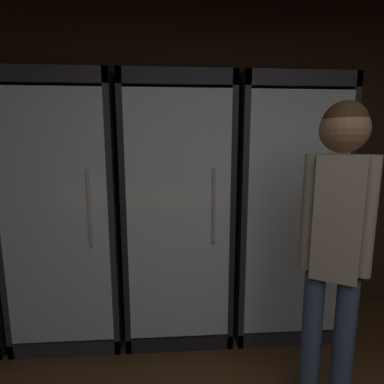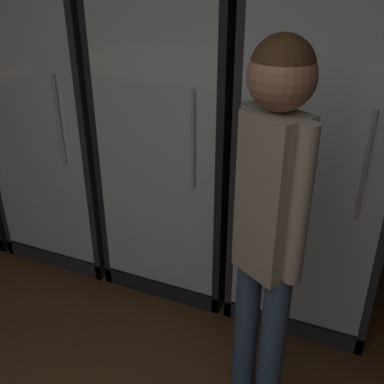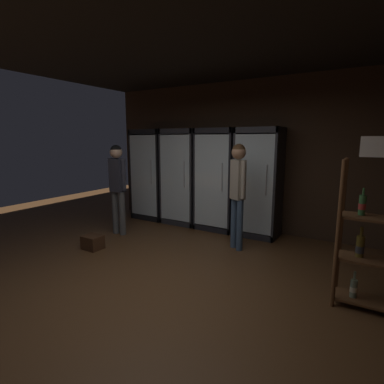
{
  "view_description": "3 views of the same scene",
  "coord_description": "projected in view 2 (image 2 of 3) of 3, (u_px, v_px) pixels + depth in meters",
  "views": [
    {
      "loc": [
        -0.47,
        0.56,
        1.46
      ],
      "look_at": [
        -0.34,
        2.56,
        1.13
      ],
      "focal_mm": 27.07,
      "sensor_mm": 36.0,
      "label": 1
    },
    {
      "loc": [
        0.62,
        0.48,
        1.85
      ],
      "look_at": [
        -0.26,
        2.54,
        0.7
      ],
      "focal_mm": 42.83,
      "sensor_mm": 36.0,
      "label": 2
    },
    {
      "loc": [
        2.04,
        -2.37,
        1.72
      ],
      "look_at": [
        -0.85,
        2.45,
        0.73
      ],
      "focal_mm": 27.83,
      "sensor_mm": 36.0,
      "label": 3
    }
  ],
  "objects": [
    {
      "name": "cooler_left",
      "position": [
        65.0,
        117.0,
        2.92
      ],
      "size": [
        0.76,
        0.58,
        1.93
      ],
      "color": "#2B2B30",
      "rests_on": "ground"
    },
    {
      "name": "wall_back",
      "position": [
        272.0,
        50.0,
        2.51
      ],
      "size": [
        6.0,
        0.06,
        2.8
      ],
      "primitive_type": "cube",
      "color": "#382619",
      "rests_on": "ground"
    },
    {
      "name": "cooler_right",
      "position": [
        321.0,
        155.0,
        2.35
      ],
      "size": [
        0.76,
        0.58,
        1.93
      ],
      "color": "#2B2B30",
      "rests_on": "ground"
    },
    {
      "name": "shopper_near",
      "position": [
        270.0,
        213.0,
        1.61
      ],
      "size": [
        0.29,
        0.24,
        1.66
      ],
      "color": "#384C66",
      "rests_on": "ground"
    },
    {
      "name": "cooler_center",
      "position": [
        179.0,
        134.0,
        2.63
      ],
      "size": [
        0.76,
        0.58,
        1.93
      ],
      "color": "black",
      "rests_on": "ground"
    }
  ]
}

